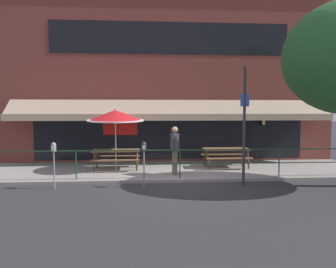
{
  "coord_description": "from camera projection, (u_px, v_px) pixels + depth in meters",
  "views": [
    {
      "loc": [
        -1.21,
        -10.59,
        2.38
      ],
      "look_at": [
        -0.31,
        1.6,
        1.5
      ],
      "focal_mm": 35.0,
      "sensor_mm": 36.0,
      "label": 1
    }
  ],
  "objects": [
    {
      "name": "ground_plane",
      "position": [
        181.0,
        183.0,
        10.79
      ],
      "size": [
        120.0,
        120.0,
        0.0
      ],
      "primitive_type": "plane",
      "color": "#2D2D30"
    },
    {
      "name": "patio_deck",
      "position": [
        175.0,
        170.0,
        12.77
      ],
      "size": [
        15.0,
        4.0,
        0.1
      ],
      "primitive_type": "cube",
      "color": "gray",
      "rests_on": "ground"
    },
    {
      "name": "restaurant_building",
      "position": [
        171.0,
        76.0,
        14.71
      ],
      "size": [
        15.0,
        1.6,
        7.92
      ],
      "color": "brown",
      "rests_on": "ground"
    },
    {
      "name": "patio_railing",
      "position": [
        180.0,
        157.0,
        11.03
      ],
      "size": [
        13.84,
        0.04,
        0.97
      ],
      "color": "#194723",
      "rests_on": "patio_deck"
    },
    {
      "name": "picnic_table_left",
      "position": [
        116.0,
        154.0,
        12.64
      ],
      "size": [
        1.8,
        1.42,
        0.76
      ],
      "color": "brown",
      "rests_on": "patio_deck"
    },
    {
      "name": "picnic_table_centre",
      "position": [
        226.0,
        152.0,
        13.1
      ],
      "size": [
        1.8,
        1.42,
        0.76
      ],
      "color": "brown",
      "rests_on": "patio_deck"
    },
    {
      "name": "patio_umbrella_left",
      "position": [
        115.0,
        116.0,
        12.35
      ],
      "size": [
        2.14,
        2.14,
        2.38
      ],
      "color": "#B7B2A8",
      "rests_on": "patio_deck"
    },
    {
      "name": "pedestrian_walking",
      "position": [
        175.0,
        148.0,
        11.56
      ],
      "size": [
        0.29,
        0.62,
        1.71
      ],
      "color": "#665B4C",
      "rests_on": "patio_deck"
    },
    {
      "name": "parking_meter_near",
      "position": [
        54.0,
        151.0,
        9.85
      ],
      "size": [
        0.15,
        0.16,
        1.42
      ],
      "color": "gray",
      "rests_on": "ground"
    },
    {
      "name": "parking_meter_far",
      "position": [
        144.0,
        151.0,
        10.04
      ],
      "size": [
        0.15,
        0.16,
        1.42
      ],
      "color": "gray",
      "rests_on": "ground"
    },
    {
      "name": "street_sign_pole",
      "position": [
        244.0,
        125.0,
        10.35
      ],
      "size": [
        0.28,
        0.09,
        3.76
      ],
      "color": "#2D2D33",
      "rests_on": "ground"
    }
  ]
}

